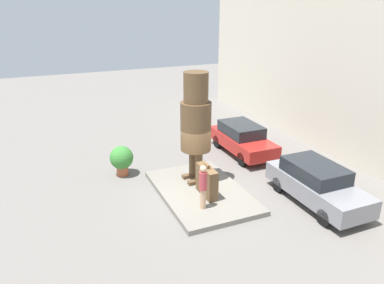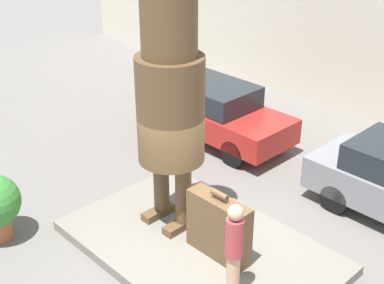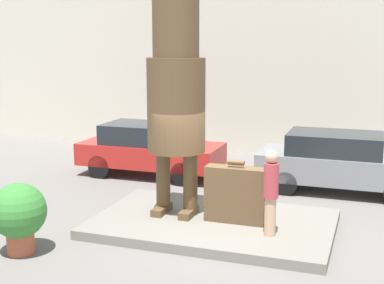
{
  "view_description": "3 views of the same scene",
  "coord_description": "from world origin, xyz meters",
  "px_view_note": "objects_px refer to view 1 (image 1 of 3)",
  "views": [
    {
      "loc": [
        12.33,
        -5.7,
        7.43
      ],
      "look_at": [
        -0.46,
        -0.22,
        2.15
      ],
      "focal_mm": 35.0,
      "sensor_mm": 36.0,
      "label": 1
    },
    {
      "loc": [
        5.78,
        -5.81,
        6.49
      ],
      "look_at": [
        -0.49,
        0.28,
        2.07
      ],
      "focal_mm": 50.0,
      "sensor_mm": 36.0,
      "label": 2
    },
    {
      "loc": [
        3.2,
        -10.54,
        4.03
      ],
      "look_at": [
        -0.55,
        0.17,
        1.84
      ],
      "focal_mm": 50.0,
      "sensor_mm": 36.0,
      "label": 3
    }
  ],
  "objects_px": {
    "giant_suitcase": "(207,181)",
    "parked_car_grey": "(317,183)",
    "statue_figure": "(196,120)",
    "parked_car_red": "(242,138)",
    "tourist": "(203,185)",
    "planter_pot": "(122,159)"
  },
  "relations": [
    {
      "from": "giant_suitcase",
      "to": "parked_car_grey",
      "type": "distance_m",
      "value": 4.23
    },
    {
      "from": "statue_figure",
      "to": "parked_car_red",
      "type": "distance_m",
      "value": 4.74
    },
    {
      "from": "tourist",
      "to": "parked_car_red",
      "type": "xyz_separation_m",
      "value": [
        -4.49,
        4.28,
        -0.32
      ]
    },
    {
      "from": "statue_figure",
      "to": "tourist",
      "type": "bearing_deg",
      "value": -17.01
    },
    {
      "from": "planter_pot",
      "to": "giant_suitcase",
      "type": "bearing_deg",
      "value": 35.74
    },
    {
      "from": "giant_suitcase",
      "to": "tourist",
      "type": "xyz_separation_m",
      "value": [
        0.85,
        -0.56,
        0.34
      ]
    },
    {
      "from": "giant_suitcase",
      "to": "planter_pot",
      "type": "xyz_separation_m",
      "value": [
        -3.54,
        -2.55,
        -0.01
      ]
    },
    {
      "from": "parked_car_red",
      "to": "giant_suitcase",
      "type": "bearing_deg",
      "value": -45.71
    },
    {
      "from": "parked_car_grey",
      "to": "planter_pot",
      "type": "xyz_separation_m",
      "value": [
        -5.42,
        -6.34,
        -0.04
      ]
    },
    {
      "from": "parked_car_red",
      "to": "statue_figure",
      "type": "bearing_deg",
      "value": -57.91
    },
    {
      "from": "parked_car_red",
      "to": "parked_car_grey",
      "type": "xyz_separation_m",
      "value": [
        5.51,
        0.07,
        0.01
      ]
    },
    {
      "from": "statue_figure",
      "to": "tourist",
      "type": "xyz_separation_m",
      "value": [
        2.23,
        -0.68,
        -1.78
      ]
    },
    {
      "from": "statue_figure",
      "to": "parked_car_grey",
      "type": "relative_size",
      "value": 1.06
    },
    {
      "from": "tourist",
      "to": "parked_car_red",
      "type": "bearing_deg",
      "value": 136.34
    },
    {
      "from": "tourist",
      "to": "planter_pot",
      "type": "distance_m",
      "value": 4.84
    },
    {
      "from": "statue_figure",
      "to": "planter_pot",
      "type": "bearing_deg",
      "value": -129.01
    },
    {
      "from": "statue_figure",
      "to": "planter_pot",
      "type": "height_order",
      "value": "statue_figure"
    },
    {
      "from": "tourist",
      "to": "planter_pot",
      "type": "bearing_deg",
      "value": -155.63
    },
    {
      "from": "giant_suitcase",
      "to": "parked_car_red",
      "type": "bearing_deg",
      "value": 134.29
    },
    {
      "from": "giant_suitcase",
      "to": "statue_figure",
      "type": "bearing_deg",
      "value": 174.8
    },
    {
      "from": "statue_figure",
      "to": "giant_suitcase",
      "type": "height_order",
      "value": "statue_figure"
    },
    {
      "from": "tourist",
      "to": "planter_pot",
      "type": "relative_size",
      "value": 1.25
    }
  ]
}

